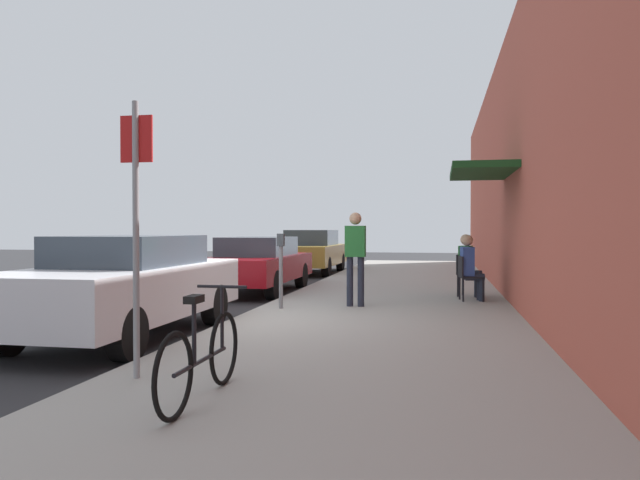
# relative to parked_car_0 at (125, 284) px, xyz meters

# --- Properties ---
(ground_plane) EXTENTS (60.00, 60.00, 0.00)m
(ground_plane) POSITION_rel_parked_car_0_xyz_m (1.10, 1.22, -0.75)
(ground_plane) COLOR #2D2D30
(sidewalk_slab) EXTENTS (4.50, 32.00, 0.12)m
(sidewalk_slab) POSITION_rel_parked_car_0_xyz_m (3.35, 3.22, -0.69)
(sidewalk_slab) COLOR #9E9B93
(sidewalk_slab) RESTS_ON ground_plane
(building_facade) EXTENTS (1.40, 32.00, 5.48)m
(building_facade) POSITION_rel_parked_car_0_xyz_m (5.75, 3.23, 1.99)
(building_facade) COLOR #BC5442
(building_facade) RESTS_ON ground_plane
(parked_car_0) EXTENTS (1.80, 4.40, 1.43)m
(parked_car_0) POSITION_rel_parked_car_0_xyz_m (0.00, 0.00, 0.00)
(parked_car_0) COLOR silver
(parked_car_0) RESTS_ON ground_plane
(parked_car_1) EXTENTS (1.80, 4.40, 1.33)m
(parked_car_1) POSITION_rel_parked_car_0_xyz_m (0.00, 6.14, -0.05)
(parked_car_1) COLOR maroon
(parked_car_1) RESTS_ON ground_plane
(parked_car_2) EXTENTS (1.80, 4.40, 1.48)m
(parked_car_2) POSITION_rel_parked_car_0_xyz_m (0.00, 12.42, 0.01)
(parked_car_2) COLOR #A58433
(parked_car_2) RESTS_ON ground_plane
(parking_meter) EXTENTS (0.12, 0.10, 1.32)m
(parking_meter) POSITION_rel_parked_car_0_xyz_m (1.55, 2.59, 0.14)
(parking_meter) COLOR slate
(parking_meter) RESTS_ON sidewalk_slab
(street_sign) EXTENTS (0.32, 0.06, 2.60)m
(street_sign) POSITION_rel_parked_car_0_xyz_m (1.50, -2.49, 0.89)
(street_sign) COLOR gray
(street_sign) RESTS_ON sidewalk_slab
(bicycle_0) EXTENTS (0.46, 1.71, 0.90)m
(bicycle_0) POSITION_rel_parked_car_0_xyz_m (2.40, -3.09, -0.27)
(bicycle_0) COLOR black
(bicycle_0) RESTS_ON sidewalk_slab
(cafe_chair_0) EXTENTS (0.50, 0.50, 0.87)m
(cafe_chair_0) POSITION_rel_parked_car_0_xyz_m (4.82, 4.41, -0.13)
(cafe_chair_0) COLOR black
(cafe_chair_0) RESTS_ON sidewalk_slab
(seated_patron_0) EXTENTS (0.47, 0.41, 1.29)m
(seated_patron_0) POSITION_rel_parked_car_0_xyz_m (4.88, 4.42, 0.07)
(seated_patron_0) COLOR #232838
(seated_patron_0) RESTS_ON sidewalk_slab
(cafe_chair_1) EXTENTS (0.55, 0.55, 0.87)m
(cafe_chair_1) POSITION_rel_parked_car_0_xyz_m (4.83, 5.22, -0.13)
(cafe_chair_1) COLOR black
(cafe_chair_1) RESTS_ON sidewalk_slab
(seated_patron_1) EXTENTS (0.50, 0.46, 1.29)m
(seated_patron_1) POSITION_rel_parked_car_0_xyz_m (4.89, 5.20, 0.07)
(seated_patron_1) COLOR #232838
(seated_patron_1) RESTS_ON sidewalk_slab
(pedestrian_standing) EXTENTS (0.36, 0.22, 1.70)m
(pedestrian_standing) POSITION_rel_parked_car_0_xyz_m (2.80, 3.12, 0.37)
(pedestrian_standing) COLOR #232838
(pedestrian_standing) RESTS_ON sidewalk_slab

